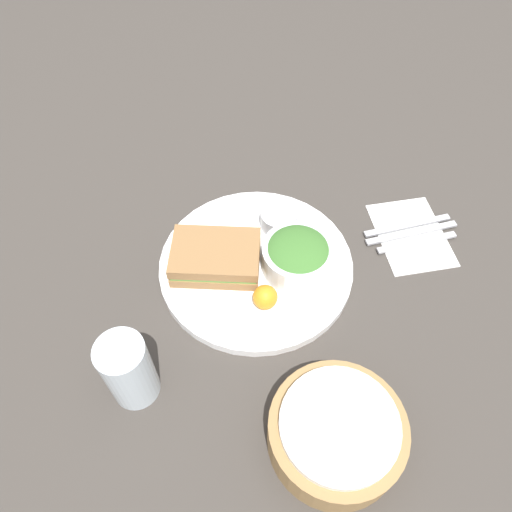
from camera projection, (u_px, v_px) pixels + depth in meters
name	position (u px, v px, depth m)	size (l,w,h in m)	color
ground_plane	(256.00, 269.00, 0.87)	(4.00, 4.00, 0.00)	#3D3833
plate	(256.00, 266.00, 0.87)	(0.33, 0.33, 0.02)	white
sandwich	(216.00, 257.00, 0.84)	(0.17, 0.13, 0.05)	olive
salad_bowl	(298.00, 255.00, 0.83)	(0.12, 0.12, 0.06)	white
dressing_cup	(279.00, 219.00, 0.89)	(0.07, 0.07, 0.03)	#B7B7BC
orange_wedge	(267.00, 297.00, 0.79)	(0.04, 0.04, 0.04)	orange
drink_glass	(129.00, 370.00, 0.69)	(0.07, 0.07, 0.13)	silver
bread_basket	(336.00, 432.00, 0.67)	(0.19, 0.19, 0.07)	#997547
napkin	(411.00, 234.00, 0.91)	(0.12, 0.17, 0.00)	white
fork	(407.00, 226.00, 0.92)	(0.17, 0.01, 0.01)	#B2B2B7
knife	(412.00, 233.00, 0.91)	(0.18, 0.01, 0.01)	#B2B2B7
spoon	(416.00, 240.00, 0.90)	(0.15, 0.01, 0.01)	#B2B2B7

